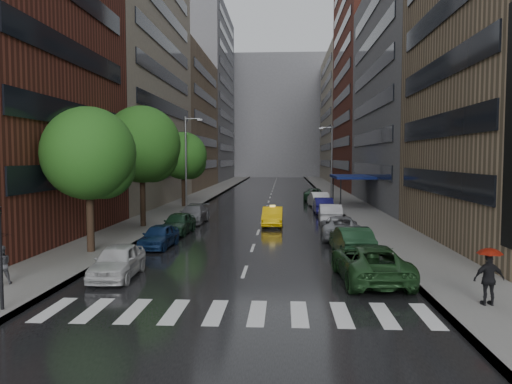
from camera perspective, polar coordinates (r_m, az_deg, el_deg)
ground at (r=19.15m, az=-2.27°, el=-11.82°), size 220.00×220.00×0.00m
road at (r=68.56m, az=1.71°, el=-0.36°), size 14.00×140.00×0.01m
sidewalk_left at (r=69.37m, az=-5.75°, el=-0.27°), size 4.00×140.00×0.15m
sidewalk_right at (r=68.91m, az=9.21°, el=-0.33°), size 4.00×140.00×0.15m
crosswalk at (r=17.22m, az=-2.24°, el=-13.60°), size 13.15×2.80×0.01m
buildings_left at (r=79.66m, az=-9.18°, el=11.72°), size 8.00×108.00×38.00m
buildings_right at (r=76.83m, az=13.34°, el=11.23°), size 8.05×109.10×36.00m
building_far at (r=136.78m, az=2.47°, el=8.52°), size 40.00×14.00×32.00m
tree_near at (r=28.03m, az=-18.57°, el=4.17°), size 4.96×4.96×7.90m
tree_mid at (r=37.53m, az=-12.90°, el=5.31°), size 5.63×5.63×8.97m
tree_far at (r=52.02m, az=-8.33°, el=4.11°), size 4.91×4.91×7.83m
taxi at (r=38.03m, az=1.90°, el=-2.80°), size 1.55×4.36×1.43m
parked_cars_left at (r=32.13m, az=-9.76°, el=-4.12°), size 2.22×22.75×1.47m
parked_cars_right at (r=39.31m, az=8.48°, el=-2.54°), size 2.93×44.64×1.60m
ped_black_umbrella at (r=22.36m, az=-27.15°, el=-6.28°), size 0.97×0.98×2.09m
ped_red_umbrella at (r=19.00m, az=25.11°, el=-8.21°), size 1.09×0.82×2.01m
traffic_light at (r=18.62m, az=-27.21°, el=-5.69°), size 0.18×0.15×3.45m
street_lamp_left at (r=49.26m, az=-7.93°, el=3.58°), size 1.74×0.22×9.00m
street_lamp_right at (r=63.62m, az=8.58°, el=3.66°), size 1.74×0.22×9.00m
awning at (r=53.87m, az=10.89°, el=1.71°), size 4.00×8.00×3.12m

